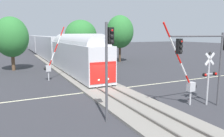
{
  "coord_description": "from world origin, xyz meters",
  "views": [
    {
      "loc": [
        -8.31,
        -18.76,
        5.43
      ],
      "look_at": [
        1.06,
        0.53,
        2.0
      ],
      "focal_mm": 34.59,
      "sensor_mm": 36.0,
      "label": 1
    }
  ],
  "objects_px": {
    "crossing_gate_near": "(188,80)",
    "traffic_signal_far_side": "(112,45)",
    "elm_centre_background": "(81,36)",
    "oak_far_right": "(120,32)",
    "oak_behind_train": "(11,37)",
    "crossing_signal_mast": "(209,73)",
    "commuter_train": "(48,46)",
    "traffic_signal_near_right": "(208,52)",
    "traffic_signal_median": "(109,57)",
    "crossing_gate_far": "(50,64)"
  },
  "relations": [
    {
      "from": "commuter_train",
      "to": "traffic_signal_far_side",
      "type": "xyz_separation_m",
      "value": [
        5.33,
        -21.48,
        1.2
      ]
    },
    {
      "from": "oak_far_right",
      "to": "commuter_train",
      "type": "bearing_deg",
      "value": 133.38
    },
    {
      "from": "crossing_gate_near",
      "to": "crossing_gate_far",
      "type": "relative_size",
      "value": 1.0
    },
    {
      "from": "traffic_signal_far_side",
      "to": "oak_behind_train",
      "type": "bearing_deg",
      "value": 150.73
    },
    {
      "from": "oak_behind_train",
      "to": "oak_far_right",
      "type": "height_order",
      "value": "oak_far_right"
    },
    {
      "from": "traffic_signal_near_right",
      "to": "traffic_signal_far_side",
      "type": "relative_size",
      "value": 0.94
    },
    {
      "from": "traffic_signal_far_side",
      "to": "oak_far_right",
      "type": "bearing_deg",
      "value": 55.97
    },
    {
      "from": "crossing_gate_near",
      "to": "traffic_signal_far_side",
      "type": "distance_m",
      "value": 16.55
    },
    {
      "from": "commuter_train",
      "to": "oak_behind_train",
      "type": "bearing_deg",
      "value": -118.28
    },
    {
      "from": "oak_behind_train",
      "to": "traffic_signal_far_side",
      "type": "bearing_deg",
      "value": -29.27
    },
    {
      "from": "traffic_signal_far_side",
      "to": "elm_centre_background",
      "type": "distance_m",
      "value": 16.04
    },
    {
      "from": "commuter_train",
      "to": "traffic_signal_far_side",
      "type": "relative_size",
      "value": 11.09
    },
    {
      "from": "crossing_gate_far",
      "to": "traffic_signal_near_right",
      "type": "xyz_separation_m",
      "value": [
        8.48,
        -14.93,
        2.19
      ]
    },
    {
      "from": "traffic_signal_median",
      "to": "oak_behind_train",
      "type": "height_order",
      "value": "oak_behind_train"
    },
    {
      "from": "crossing_signal_mast",
      "to": "oak_far_right",
      "type": "relative_size",
      "value": 0.46
    },
    {
      "from": "elm_centre_background",
      "to": "oak_far_right",
      "type": "relative_size",
      "value": 0.93
    },
    {
      "from": "crossing_signal_mast",
      "to": "crossing_gate_far",
      "type": "xyz_separation_m",
      "value": [
        -9.26,
        14.48,
        -0.52
      ]
    },
    {
      "from": "oak_behind_train",
      "to": "crossing_gate_far",
      "type": "bearing_deg",
      "value": -69.09
    },
    {
      "from": "crossing_gate_far",
      "to": "traffic_signal_median",
      "type": "relative_size",
      "value": 1.03
    },
    {
      "from": "commuter_train",
      "to": "crossing_gate_far",
      "type": "xyz_separation_m",
      "value": [
        -3.93,
        -23.93,
        -0.72
      ]
    },
    {
      "from": "elm_centre_background",
      "to": "oak_far_right",
      "type": "xyz_separation_m",
      "value": [
        5.73,
        -6.75,
        0.76
      ]
    },
    {
      "from": "elm_centre_background",
      "to": "commuter_train",
      "type": "bearing_deg",
      "value": 136.75
    },
    {
      "from": "traffic_signal_near_right",
      "to": "elm_centre_background",
      "type": "xyz_separation_m",
      "value": [
        1.29,
        33.37,
        0.9
      ]
    },
    {
      "from": "commuter_train",
      "to": "traffic_signal_near_right",
      "type": "distance_m",
      "value": 39.15
    },
    {
      "from": "crossing_signal_mast",
      "to": "elm_centre_background",
      "type": "xyz_separation_m",
      "value": [
        0.51,
        32.92,
        2.57
      ]
    },
    {
      "from": "crossing_gate_far",
      "to": "traffic_signal_far_side",
      "type": "bearing_deg",
      "value": 14.81
    },
    {
      "from": "crossing_gate_near",
      "to": "commuter_train",
      "type": "bearing_deg",
      "value": 95.73
    },
    {
      "from": "traffic_signal_far_side",
      "to": "traffic_signal_median",
      "type": "bearing_deg",
      "value": -116.45
    },
    {
      "from": "traffic_signal_far_side",
      "to": "oak_behind_train",
      "type": "xyz_separation_m",
      "value": [
        -12.97,
        7.27,
        1.06
      ]
    },
    {
      "from": "crossing_gate_near",
      "to": "crossing_signal_mast",
      "type": "height_order",
      "value": "crossing_gate_near"
    },
    {
      "from": "crossing_signal_mast",
      "to": "elm_centre_background",
      "type": "relative_size",
      "value": 0.49
    },
    {
      "from": "traffic_signal_median",
      "to": "oak_behind_train",
      "type": "distance_m",
      "value": 24.27
    },
    {
      "from": "elm_centre_background",
      "to": "oak_far_right",
      "type": "bearing_deg",
      "value": -49.68
    },
    {
      "from": "crossing_signal_mast",
      "to": "oak_behind_train",
      "type": "relative_size",
      "value": 0.52
    },
    {
      "from": "traffic_signal_median",
      "to": "traffic_signal_far_side",
      "type": "bearing_deg",
      "value": 63.55
    },
    {
      "from": "traffic_signal_far_side",
      "to": "traffic_signal_median",
      "type": "distance_m",
      "value": 18.44
    },
    {
      "from": "traffic_signal_median",
      "to": "oak_behind_train",
      "type": "bearing_deg",
      "value": 101.32
    },
    {
      "from": "commuter_train",
      "to": "oak_far_right",
      "type": "relative_size",
      "value": 7.23
    },
    {
      "from": "elm_centre_background",
      "to": "oak_behind_train",
      "type": "relative_size",
      "value": 1.05
    },
    {
      "from": "crossing_signal_mast",
      "to": "oak_far_right",
      "type": "height_order",
      "value": "oak_far_right"
    },
    {
      "from": "elm_centre_background",
      "to": "oak_behind_train",
      "type": "distance_m",
      "value": 16.06
    },
    {
      "from": "crossing_gate_far",
      "to": "oak_behind_train",
      "type": "bearing_deg",
      "value": 110.91
    },
    {
      "from": "traffic_signal_far_side",
      "to": "traffic_signal_median",
      "type": "xyz_separation_m",
      "value": [
        -8.21,
        -16.51,
        0.15
      ]
    },
    {
      "from": "crossing_gate_near",
      "to": "oak_far_right",
      "type": "xyz_separation_m",
      "value": [
        7.77,
        25.61,
        3.82
      ]
    },
    {
      "from": "traffic_signal_far_side",
      "to": "elm_centre_background",
      "type": "xyz_separation_m",
      "value": [
        0.51,
        15.99,
        1.17
      ]
    },
    {
      "from": "crossing_gate_near",
      "to": "elm_centre_background",
      "type": "xyz_separation_m",
      "value": [
        2.04,
        32.36,
        3.06
      ]
    },
    {
      "from": "crossing_signal_mast",
      "to": "elm_centre_background",
      "type": "distance_m",
      "value": 33.03
    },
    {
      "from": "crossing_gate_near",
      "to": "traffic_signal_far_side",
      "type": "relative_size",
      "value": 1.06
    },
    {
      "from": "crossing_signal_mast",
      "to": "elm_centre_background",
      "type": "bearing_deg",
      "value": 89.11
    },
    {
      "from": "crossing_gate_near",
      "to": "oak_behind_train",
      "type": "xyz_separation_m",
      "value": [
        -11.44,
        23.64,
        2.95
      ]
    }
  ]
}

